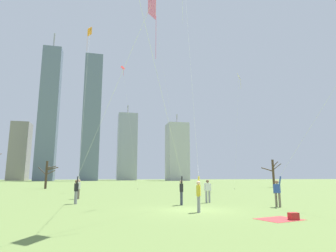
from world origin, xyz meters
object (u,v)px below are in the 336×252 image
bystander_far_off_by_trees (208,190)px  distant_kite_low_near_trees_blue (157,32)px  bare_tree_rightmost (47,174)px  kite_flyer_midfield_left_white (194,120)px  distant_kite_drifting_right_red (125,87)px  kite_flyer_foreground_right_pink (90,156)px  kite_flyer_midfield_right_orange (82,138)px  bare_tree_left_of_center (273,172)px  picnic_spot (287,217)px  distant_kite_high_overhead_yellow (238,86)px  kite_flyer_foreground_left_teal (174,159)px  kite_flyer_far_back_purple (311,136)px

bystander_far_off_by_trees → distant_kite_low_near_trees_blue: distant_kite_low_near_trees_blue is taller
distant_kite_low_near_trees_blue → bare_tree_rightmost: 28.52m
kite_flyer_midfield_left_white → distant_kite_low_near_trees_blue: distant_kite_low_near_trees_blue is taller
distant_kite_drifting_right_red → distant_kite_low_near_trees_blue: bearing=15.8°
kite_flyer_foreground_right_pink → distant_kite_drifting_right_red: (3.66, 21.36, 11.68)m
kite_flyer_midfield_right_orange → bare_tree_left_of_center: bearing=30.5°
picnic_spot → bare_tree_left_of_center: bare_tree_left_of_center is taller
kite_flyer_foreground_right_pink → kite_flyer_midfield_right_orange: bearing=97.2°
kite_flyer_midfield_right_orange → kite_flyer_midfield_left_white: bearing=-57.7°
distant_kite_high_overhead_yellow → bare_tree_rightmost: (-27.06, 12.78, -12.34)m
kite_flyer_foreground_left_teal → bystander_far_off_by_trees: size_ratio=8.74×
kite_flyer_far_back_purple → bystander_far_off_by_trees: kite_flyer_far_back_purple is taller
distant_kite_low_near_trees_blue → distant_kite_drifting_right_red: 11.19m
distant_kite_low_near_trees_blue → distant_kite_drifting_right_red: size_ratio=1.63×
kite_flyer_midfield_right_orange → distant_kite_low_near_trees_blue: bearing=54.9°
picnic_spot → kite_flyer_foreground_right_pink: bearing=139.7°
distant_kite_high_overhead_yellow → bare_tree_left_of_center: distant_kite_high_overhead_yellow is taller
bare_tree_left_of_center → bare_tree_rightmost: bearing=177.3°
kite_flyer_far_back_purple → distant_kite_high_overhead_yellow: 25.06m
kite_flyer_midfield_left_white → distant_kite_high_overhead_yellow: bearing=55.6°
kite_flyer_midfield_left_white → bystander_far_off_by_trees: bearing=58.8°
kite_flyer_foreground_left_teal → bare_tree_left_of_center: bearing=48.6°
kite_flyer_foreground_left_teal → bystander_far_off_by_trees: (3.28, 3.03, -2.01)m
distant_kite_drifting_right_red → bare_tree_left_of_center: (27.69, 6.65, -12.12)m
kite_flyer_foreground_left_teal → kite_flyer_midfield_right_orange: bearing=119.5°
picnic_spot → kite_flyer_foreground_left_teal: bearing=124.1°
kite_flyer_far_back_purple → kite_flyer_foreground_left_teal: (-7.57, 2.68, -1.28)m
kite_flyer_midfield_left_white → kite_flyer_midfield_right_orange: bearing=122.3°
kite_flyer_far_back_purple → picnic_spot: (-3.90, -2.74, -4.09)m
distant_kite_low_near_trees_blue → picnic_spot: size_ratio=13.74×
kite_flyer_foreground_right_pink → bystander_far_off_by_trees: bearing=7.6°
bare_tree_rightmost → distant_kite_drifting_right_red: bearing=-37.1°
kite_flyer_midfield_left_white → kite_flyer_foreground_right_pink: (-6.09, 2.52, -2.15)m
kite_flyer_foreground_left_teal → bystander_far_off_by_trees: kite_flyer_foreground_left_teal is taller
bare_tree_rightmost → kite_flyer_foreground_left_teal: bearing=-68.4°
kite_flyer_far_back_purple → distant_kite_high_overhead_yellow: size_ratio=1.13×
picnic_spot → bare_tree_left_of_center: bearing=57.3°
distant_kite_drifting_right_red → bare_tree_rightmost: size_ratio=4.11×
distant_kite_high_overhead_yellow → bare_tree_left_of_center: bearing=42.6°
distant_kite_low_near_trees_blue → kite_flyer_foreground_right_pink: bearing=-110.8°
kite_flyer_far_back_purple → kite_flyer_midfield_right_orange: (-13.69, 13.49, 1.27)m
kite_flyer_foreground_right_pink → bare_tree_left_of_center: bearing=41.8°
kite_flyer_midfield_left_white → kite_flyer_far_back_purple: (6.48, -2.09, -1.06)m
kite_flyer_foreground_right_pink → bystander_far_off_by_trees: kite_flyer_foreground_right_pink is taller
kite_flyer_far_back_purple → bare_tree_rightmost: 39.96m
kite_flyer_far_back_purple → picnic_spot: kite_flyer_far_back_purple is taller
distant_kite_low_near_trees_blue → bare_tree_left_of_center: distant_kite_low_near_trees_blue is taller
distant_kite_high_overhead_yellow → distant_kite_low_near_trees_blue: 15.82m
distant_kite_drifting_right_red → bare_tree_rightmost: (-11.24, 8.50, -12.45)m
bystander_far_off_by_trees → distant_kite_low_near_trees_blue: (0.36, 21.66, 23.79)m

